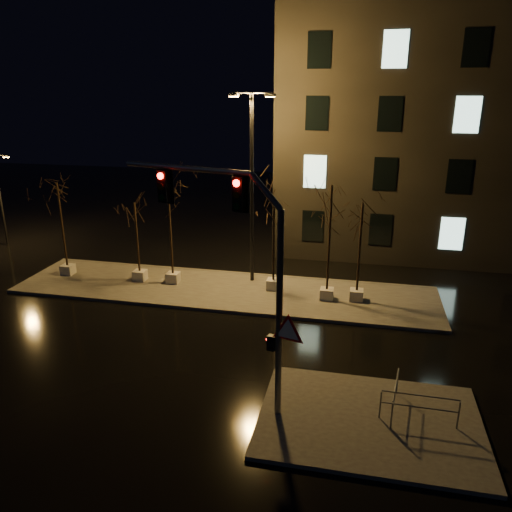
# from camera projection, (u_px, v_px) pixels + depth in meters

# --- Properties ---
(ground) EXTENTS (90.00, 90.00, 0.00)m
(ground) POSITION_uv_depth(u_px,v_px,m) (184.00, 346.00, 20.68)
(ground) COLOR black
(ground) RESTS_ON ground
(median) EXTENTS (22.00, 5.00, 0.15)m
(median) POSITION_uv_depth(u_px,v_px,m) (223.00, 290.00, 26.21)
(median) COLOR #47443F
(median) RESTS_ON ground
(sidewalk_corner) EXTENTS (7.00, 5.00, 0.15)m
(sidewalk_corner) POSITION_uv_depth(u_px,v_px,m) (369.00, 421.00, 15.92)
(sidewalk_corner) COLOR #47443F
(sidewalk_corner) RESTS_ON ground
(building) EXTENTS (25.00, 12.00, 15.00)m
(building) POSITION_uv_depth(u_px,v_px,m) (480.00, 131.00, 32.15)
(building) COLOR black
(building) RESTS_ON ground
(tree_0) EXTENTS (1.80, 1.80, 5.36)m
(tree_0) POSITION_uv_depth(u_px,v_px,m) (59.00, 204.00, 26.95)
(tree_0) COLOR beige
(tree_0) RESTS_ON median
(tree_1) EXTENTS (1.80, 1.80, 4.43)m
(tree_1) POSITION_uv_depth(u_px,v_px,m) (136.00, 221.00, 26.31)
(tree_1) COLOR beige
(tree_1) RESTS_ON median
(tree_2) EXTENTS (1.80, 1.80, 5.42)m
(tree_2) POSITION_uv_depth(u_px,v_px,m) (169.00, 208.00, 25.74)
(tree_2) COLOR beige
(tree_2) RESTS_ON median
(tree_3) EXTENTS (1.80, 1.80, 5.02)m
(tree_3) POSITION_uv_depth(u_px,v_px,m) (274.00, 219.00, 24.91)
(tree_3) COLOR beige
(tree_3) RESTS_ON median
(tree_4) EXTENTS (1.80, 1.80, 5.88)m
(tree_4) POSITION_uv_depth(u_px,v_px,m) (331.00, 212.00, 23.50)
(tree_4) COLOR beige
(tree_4) RESTS_ON median
(tree_5) EXTENTS (1.80, 1.80, 5.06)m
(tree_5) POSITION_uv_depth(u_px,v_px,m) (361.00, 225.00, 23.57)
(tree_5) COLOR beige
(tree_5) RESTS_ON median
(traffic_signal_mast) EXTENTS (6.17, 1.78, 7.78)m
(traffic_signal_mast) POSITION_uv_depth(u_px,v_px,m) (242.00, 258.00, 15.13)
(traffic_signal_mast) COLOR slate
(traffic_signal_mast) RESTS_ON sidewalk_corner
(streetlight_main) EXTENTS (2.45, 0.78, 9.84)m
(streetlight_main) POSITION_uv_depth(u_px,v_px,m) (252.00, 177.00, 25.56)
(streetlight_main) COLOR black
(streetlight_main) RESTS_ON median
(streetlight_far) EXTENTS (1.20, 0.21, 6.11)m
(streetlight_far) POSITION_uv_depth(u_px,v_px,m) (1.00, 196.00, 32.97)
(streetlight_far) COLOR black
(streetlight_far) RESTS_ON ground
(guard_rail_a) EXTENTS (2.39, 0.10, 1.03)m
(guard_rail_a) POSITION_uv_depth(u_px,v_px,m) (419.00, 405.00, 15.49)
(guard_rail_a) COLOR slate
(guard_rail_a) RESTS_ON sidewalk_corner
(guard_rail_b) EXTENTS (0.33, 2.06, 0.98)m
(guard_rail_b) POSITION_uv_depth(u_px,v_px,m) (395.00, 393.00, 16.16)
(guard_rail_b) COLOR slate
(guard_rail_b) RESTS_ON sidewalk_corner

